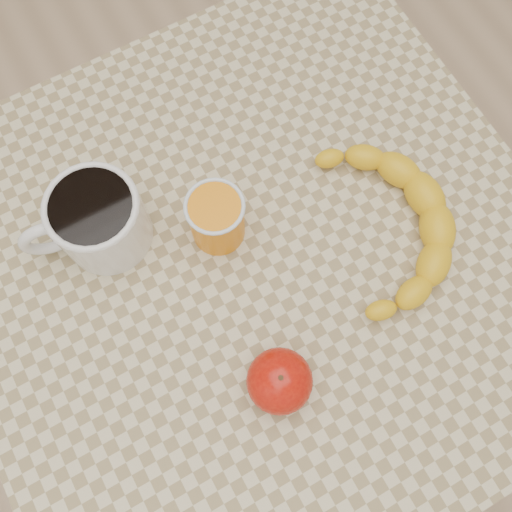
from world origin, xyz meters
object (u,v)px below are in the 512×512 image
orange_juice_glass (217,218)px  banana (389,226)px  apple (280,381)px  table (256,278)px  coffee_mug (97,220)px

orange_juice_glass → banana: 0.23m
orange_juice_glass → apple: bearing=-98.0°
apple → table: bearing=70.7°
table → apple: bearing=-109.3°
table → apple: size_ratio=8.03×
table → apple: apple is taller
table → orange_juice_glass: 0.15m
coffee_mug → banana: (0.33, -0.18, -0.03)m
banana → apple: bearing=-131.0°
table → coffee_mug: coffee_mug is taller
coffee_mug → apple: (0.10, -0.29, -0.02)m
table → coffee_mug: bearing=140.6°
table → orange_juice_glass: bearing=111.1°
table → coffee_mug: 0.25m
table → banana: 0.21m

